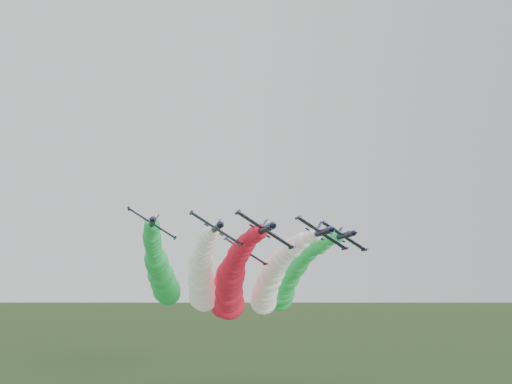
{
  "coord_description": "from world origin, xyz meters",
  "views": [
    {
      "loc": [
        -19.32,
        -75.15,
        32.11
      ],
      "look_at": [
        -0.37,
        9.63,
        48.56
      ],
      "focal_mm": 35.0,
      "sensor_mm": 36.0,
      "label": 1
    }
  ],
  "objects_px": {
    "jet_outer_left": "(162,277)",
    "jet_inner_left": "(203,283)",
    "jet_inner_right": "(269,284)",
    "jet_lead": "(231,287)",
    "jet_trail": "(224,292)",
    "jet_outer_right": "(287,283)"
  },
  "relations": [
    {
      "from": "jet_outer_left",
      "to": "jet_inner_left",
      "type": "bearing_deg",
      "value": -41.47
    },
    {
      "from": "jet_inner_right",
      "to": "jet_lead",
      "type": "bearing_deg",
      "value": -147.81
    },
    {
      "from": "jet_outer_left",
      "to": "jet_trail",
      "type": "relative_size",
      "value": 0.99
    },
    {
      "from": "jet_inner_right",
      "to": "jet_trail",
      "type": "xyz_separation_m",
      "value": [
        -8.68,
        22.09,
        -2.33
      ]
    },
    {
      "from": "jet_inner_right",
      "to": "jet_outer_right",
      "type": "bearing_deg",
      "value": 50.01
    },
    {
      "from": "jet_inner_left",
      "to": "jet_lead",
      "type": "bearing_deg",
      "value": -58.73
    },
    {
      "from": "jet_inner_left",
      "to": "jet_outer_left",
      "type": "xyz_separation_m",
      "value": [
        -10.13,
        8.95,
        1.65
      ]
    },
    {
      "from": "jet_outer_right",
      "to": "jet_trail",
      "type": "height_order",
      "value": "jet_outer_right"
    },
    {
      "from": "jet_inner_right",
      "to": "jet_inner_left",
      "type": "bearing_deg",
      "value": 172.19
    },
    {
      "from": "jet_outer_left",
      "to": "jet_outer_right",
      "type": "distance_m",
      "value": 35.26
    },
    {
      "from": "jet_lead",
      "to": "jet_inner_left",
      "type": "relative_size",
      "value": 1.01
    },
    {
      "from": "jet_outer_right",
      "to": "jet_inner_right",
      "type": "bearing_deg",
      "value": -129.99
    },
    {
      "from": "jet_inner_left",
      "to": "jet_inner_right",
      "type": "distance_m",
      "value": 17.65
    },
    {
      "from": "jet_outer_right",
      "to": "jet_trail",
      "type": "xyz_separation_m",
      "value": [
        -16.21,
        13.11,
        -2.71
      ]
    },
    {
      "from": "jet_trail",
      "to": "jet_outer_left",
      "type": "bearing_deg",
      "value": -150.43
    },
    {
      "from": "jet_lead",
      "to": "jet_inner_left",
      "type": "bearing_deg",
      "value": 121.27
    },
    {
      "from": "jet_inner_left",
      "to": "jet_outer_left",
      "type": "height_order",
      "value": "jet_outer_left"
    },
    {
      "from": "jet_inner_left",
      "to": "jet_outer_right",
      "type": "relative_size",
      "value": 1.0
    },
    {
      "from": "jet_trail",
      "to": "jet_outer_right",
      "type": "bearing_deg",
      "value": -38.95
    },
    {
      "from": "jet_inner_right",
      "to": "jet_outer_left",
      "type": "relative_size",
      "value": 1.0
    },
    {
      "from": "jet_inner_right",
      "to": "jet_trail",
      "type": "relative_size",
      "value": 1.0
    },
    {
      "from": "jet_lead",
      "to": "jet_outer_right",
      "type": "bearing_deg",
      "value": 40.4
    }
  ]
}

